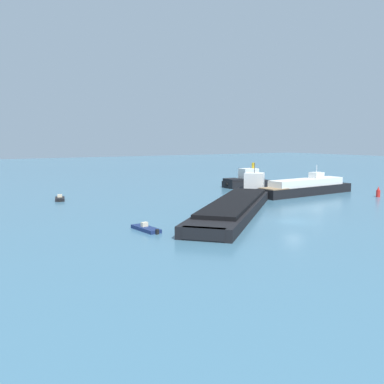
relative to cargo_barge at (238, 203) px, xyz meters
The scene contains 7 objects.
ground_plane 10.79m from the cargo_barge, 88.34° to the right, with size 400.00×400.00×0.00m, color teal.
cargo_barge is the anchor object (origin of this frame).
fishing_skiff 18.46m from the cargo_barge, 162.63° to the right, with size 1.72×4.84×0.91m.
white_riverboat 22.86m from the cargo_barge, 17.96° to the left, with size 21.76×5.07×5.43m.
tugboat 30.68m from the cargo_barge, 48.02° to the left, with size 10.85×4.54×5.18m.
small_motorboat 30.57m from the cargo_barge, 128.38° to the left, with size 2.43×4.04×0.99m.
channel_buoy_red 30.08m from the cargo_barge, ahead, with size 0.70×0.70×1.90m.
Camera 1 is at (-39.26, -37.80, 10.25)m, focal length 40.47 mm.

